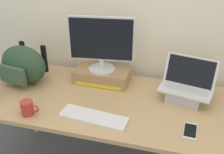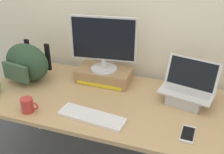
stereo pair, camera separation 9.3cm
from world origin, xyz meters
name	(u,v)px [view 1 (the left image)]	position (x,y,z in m)	size (l,w,h in m)	color
desk	(112,108)	(0.00, 0.00, 0.65)	(1.82, 0.77, 0.71)	tan
toner_box_yellow	(102,75)	(-0.14, 0.23, 0.76)	(0.41, 0.22, 0.10)	#9E7A51
desktop_monitor	(101,43)	(-0.14, 0.23, 1.02)	(0.47, 0.20, 0.41)	silver
open_laptop	(186,91)	(0.48, 0.15, 0.78)	(0.38, 0.28, 0.28)	#ADADB2
external_keyboard	(94,117)	(-0.05, -0.23, 0.72)	(0.43, 0.17, 0.02)	white
messenger_backpack	(23,65)	(-0.70, 0.07, 0.86)	(0.40, 0.30, 0.29)	#28422D
coffee_mug	(28,108)	(-0.47, -0.29, 0.76)	(0.12, 0.08, 0.09)	#B2332D
cell_phone	(190,131)	(0.52, -0.20, 0.72)	(0.08, 0.15, 0.01)	silver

